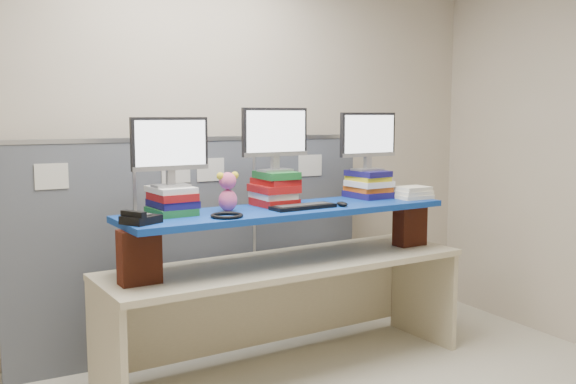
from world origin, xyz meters
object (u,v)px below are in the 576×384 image
desk_phone (140,219)px  desk (288,283)px  monitor_left (170,147)px  monitor_right (368,138)px  keyboard (303,207)px  blue_board (288,211)px  monitor_center (275,135)px

desk_phone → desk: bearing=-19.4°
monitor_left → monitor_right: 1.49m
monitor_right → keyboard: bearing=-162.9°
monitor_left → monitor_right: (1.49, 0.10, 0.03)m
blue_board → keyboard: keyboard is taller
desk → desk_phone: 1.14m
monitor_center → desk_phone: monitor_center is taller
desk → monitor_left: monitor_left is taller
keyboard → desk_phone: bearing=178.4°
monitor_center → desk_phone: bearing=-167.8°
keyboard → desk_phone: 1.07m
monitor_left → monitor_center: monitor_center is taller
blue_board → desk_phone: (-1.00, -0.17, 0.05)m
desk → blue_board: 0.48m
blue_board → keyboard: (0.06, -0.09, 0.03)m
desk_phone → blue_board: bearing=-19.4°
monitor_center → keyboard: size_ratio=1.07×
desk → monitor_center: 0.96m
desk → keyboard: 0.52m
keyboard → desk_phone: size_ratio=1.90×
desk → monitor_center: bearing=101.7°
blue_board → monitor_center: bearing=101.7°
monitor_left → keyboard: size_ratio=1.07×
monitor_center → desk_phone: size_ratio=2.03×
monitor_center → monitor_right: (0.77, 0.05, -0.03)m
blue_board → monitor_left: bearing=171.0°
desk → blue_board: size_ratio=1.14×
blue_board → keyboard: size_ratio=4.91×
monitor_left → keyboard: monitor_left is taller
blue_board → monitor_left: (-0.75, 0.07, 0.42)m
monitor_right → desk_phone: (-1.74, -0.34, -0.40)m
desk → monitor_left: bearing=171.0°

